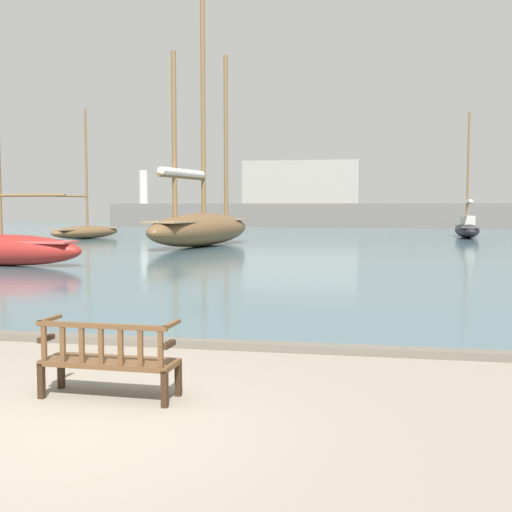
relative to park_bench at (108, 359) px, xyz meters
The scene contains 9 objects.
ground_plane 1.12m from the park_bench, 85.40° to the right, with size 160.00×160.00×0.00m, color gray.
harbor_water 42.98m from the park_bench, 89.89° to the left, with size 100.00×80.00×0.08m, color #476670.
quay_edge_kerb 2.86m from the park_bench, 88.34° to the left, with size 40.00×0.30×0.12m, color #675F54.
park_bench is the anchor object (origin of this frame).
sailboat_far_starboard 17.95m from the park_bench, 125.81° to the left, with size 7.35×1.78×8.66m.
sailboat_nearest_port 41.77m from the park_bench, 77.15° to the left, with size 1.85×7.75×8.83m.
sailboat_nearest_starboard 37.92m from the park_bench, 116.04° to the left, with size 3.58×6.24×8.81m.
sailboat_distant_harbor 28.17m from the park_bench, 103.46° to the left, with size 4.60×11.17×13.97m.
far_breakwater 61.44m from the park_bench, 91.31° to the left, with size 52.74×2.40×7.16m.
Camera 1 is at (2.99, -5.90, 2.24)m, focal length 45.00 mm.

